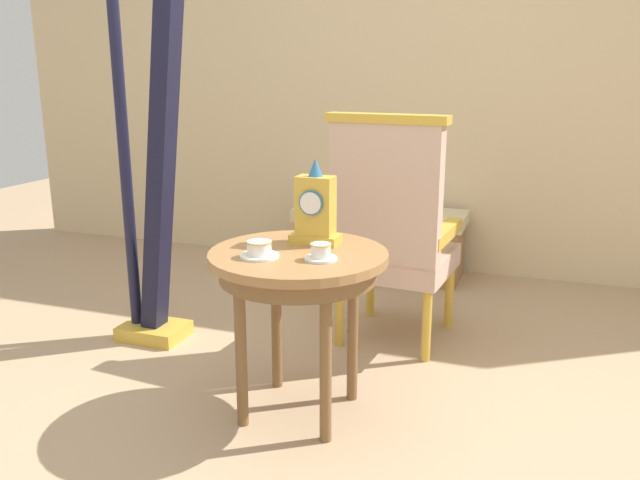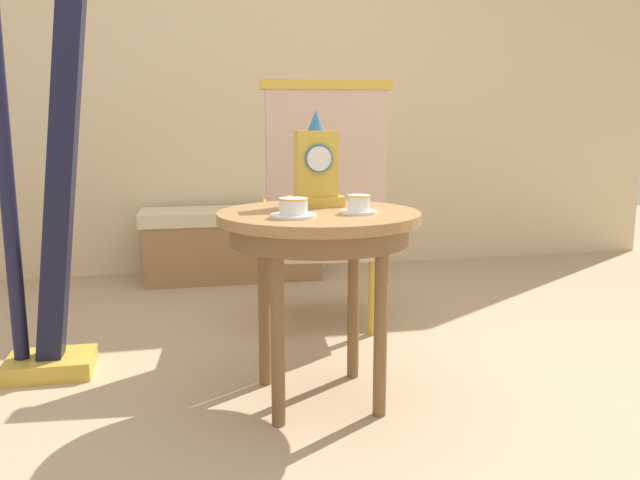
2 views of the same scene
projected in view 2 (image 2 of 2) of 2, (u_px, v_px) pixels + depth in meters
ground_plane at (306, 410)px, 2.13m from camera, size 10.00×10.00×0.00m
wall_back at (239, 54)px, 4.05m from camera, size 6.00×0.10×2.80m
side_table at (319, 235)px, 2.12m from camera, size 0.68×0.68×0.67m
teacup_left at (293, 209)px, 1.97m from camera, size 0.15×0.15×0.06m
teacup_right at (359, 205)px, 2.05m from camera, size 0.12×0.12×0.06m
mantel_clock at (316, 168)px, 2.22m from camera, size 0.19×0.11×0.34m
armchair at (322, 204)px, 2.90m from camera, size 0.59×0.57×1.14m
harp at (46, 177)px, 2.32m from camera, size 0.40×0.24×1.87m
window_bench at (232, 243)px, 3.95m from camera, size 1.11×0.40×0.44m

